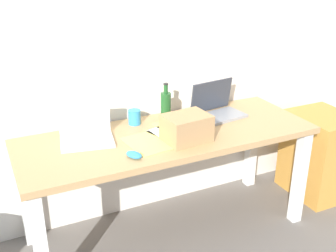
# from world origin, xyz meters

# --- Properties ---
(ground_plane) EXTENTS (8.00, 8.00, 0.00)m
(ground_plane) POSITION_xyz_m (0.00, 0.00, 0.00)
(ground_plane) COLOR slate
(back_wall) EXTENTS (5.20, 0.08, 2.60)m
(back_wall) POSITION_xyz_m (0.00, 0.39, 1.30)
(back_wall) COLOR silver
(back_wall) RESTS_ON ground
(desk) EXTENTS (1.84, 0.67, 0.72)m
(desk) POSITION_xyz_m (0.00, 0.00, 0.63)
(desk) COLOR tan
(desk) RESTS_ON ground
(laptop_left) EXTENTS (0.34, 0.29, 0.21)m
(laptop_left) POSITION_xyz_m (-0.48, 0.12, 0.77)
(laptop_left) COLOR silver
(laptop_left) RESTS_ON desk
(laptop_right) EXTENTS (0.36, 0.26, 0.23)m
(laptop_right) POSITION_xyz_m (0.43, 0.13, 0.78)
(laptop_right) COLOR gray
(laptop_right) RESTS_ON desk
(beer_bottle) EXTENTS (0.07, 0.07, 0.26)m
(beer_bottle) POSITION_xyz_m (0.07, 0.17, 0.83)
(beer_bottle) COLOR #1E5123
(beer_bottle) RESTS_ON desk
(computer_mouse) EXTENTS (0.10, 0.12, 0.03)m
(computer_mouse) POSITION_xyz_m (-0.31, -0.21, 0.74)
(computer_mouse) COLOR #338CC6
(computer_mouse) RESTS_ON desk
(cardboard_box) EXTENTS (0.28, 0.22, 0.16)m
(cardboard_box) POSITION_xyz_m (0.06, -0.14, 0.80)
(cardboard_box) COLOR tan
(cardboard_box) RESTS_ON desk
(coffee_mug) EXTENTS (0.08, 0.08, 0.09)m
(coffee_mug) POSITION_xyz_m (-0.13, 0.23, 0.77)
(coffee_mug) COLOR #338CC6
(coffee_mug) RESTS_ON desk
(paper_sheet_center) EXTENTS (0.29, 0.35, 0.00)m
(paper_sheet_center) POSITION_xyz_m (0.03, -0.02, 0.73)
(paper_sheet_center) COLOR white
(paper_sheet_center) RESTS_ON desk
(paper_yellow_folder) EXTENTS (0.25, 0.32, 0.00)m
(paper_yellow_folder) POSITION_xyz_m (-0.18, -0.08, 0.73)
(paper_yellow_folder) COLOR #F4E06B
(paper_yellow_folder) RESTS_ON desk
(paper_sheet_near_back) EXTENTS (0.28, 0.34, 0.00)m
(paper_sheet_near_back) POSITION_xyz_m (0.09, 0.06, 0.73)
(paper_sheet_near_back) COLOR #F4E06B
(paper_sheet_near_back) RESTS_ON desk
(filing_cabinet) EXTENTS (0.40, 0.48, 0.64)m
(filing_cabinet) POSITION_xyz_m (1.26, -0.04, 0.32)
(filing_cabinet) COLOR #C68938
(filing_cabinet) RESTS_ON ground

